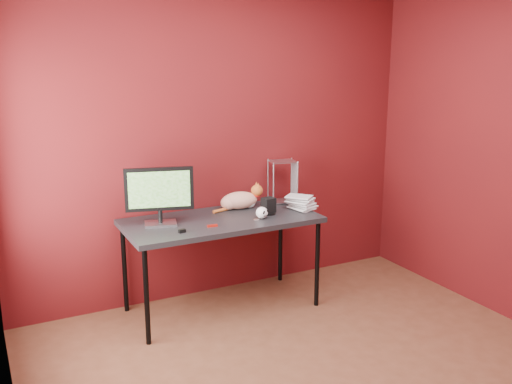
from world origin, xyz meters
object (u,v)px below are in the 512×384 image
book_stack (296,136)px  skull_mug (262,213)px  monitor (159,193)px  cat (240,200)px  speaker (268,206)px  desk (221,225)px

book_stack → skull_mug: bearing=-166.3°
monitor → cat: monitor is taller
monitor → cat: (0.72, 0.14, -0.17)m
monitor → speaker: 0.88m
skull_mug → book_stack: size_ratio=0.08×
skull_mug → book_stack: (0.35, 0.09, 0.56)m
monitor → speaker: monitor is taller
cat → skull_mug: cat is taller
desk → monitor: 0.56m
desk → book_stack: 0.91m
desk → speaker: 0.41m
cat → skull_mug: (0.03, -0.34, -0.03)m
cat → speaker: (0.13, -0.25, -0.01)m
cat → desk: bearing=-134.3°
desk → speaker: (0.39, -0.05, 0.11)m
skull_mug → speaker: (0.11, 0.09, 0.01)m
monitor → skull_mug: (0.75, -0.20, -0.20)m
desk → monitor: bearing=173.8°
cat → speaker: cat is taller
skull_mug → book_stack: bearing=-6.5°
monitor → skull_mug: 0.80m
desk → speaker: bearing=-8.1°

